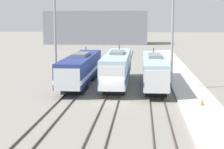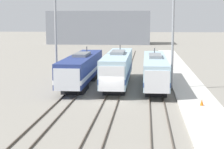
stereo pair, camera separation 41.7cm
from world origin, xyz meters
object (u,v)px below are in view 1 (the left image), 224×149
locomotive_center (117,68)px  catenary_tower_right (172,34)px  locomotive_far_right (154,70)px  locomotive_far_left (81,69)px  catenary_tower_left (55,34)px  traffic_cone (202,102)px

locomotive_center → catenary_tower_right: (6.58, -1.56, 4.28)m
locomotive_center → locomotive_far_right: size_ratio=0.97×
locomotive_center → locomotive_far_left: bearing=176.0°
locomotive_far_right → catenary_tower_right: size_ratio=1.47×
catenary_tower_left → locomotive_far_right: bearing=6.2°
locomotive_far_right → catenary_tower_right: bearing=-33.2°
locomotive_far_left → locomotive_center: 4.63m
catenary_tower_left → catenary_tower_right: bearing=0.0°
catenary_tower_right → traffic_cone: size_ratio=20.57×
locomotive_far_right → traffic_cone: (4.16, -10.50, -1.52)m
locomotive_center → traffic_cone: 14.00m
traffic_cone → locomotive_far_right: bearing=111.6°
locomotive_far_left → catenary_tower_left: catenary_tower_left is taller
locomotive_far_right → catenary_tower_right: 5.04m
catenary_tower_right → traffic_cone: (2.20, -9.21, -5.98)m
locomotive_far_left → traffic_cone: locomotive_far_left is taller
locomotive_center → traffic_cone: (8.78, -10.78, -1.70)m
catenary_tower_left → locomotive_far_left: bearing=34.9°
locomotive_center → catenary_tower_right: 8.00m
locomotive_far_right → traffic_cone: size_ratio=30.32×
traffic_cone → locomotive_far_left: bearing=140.3°
catenary_tower_left → traffic_cone: 19.49m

